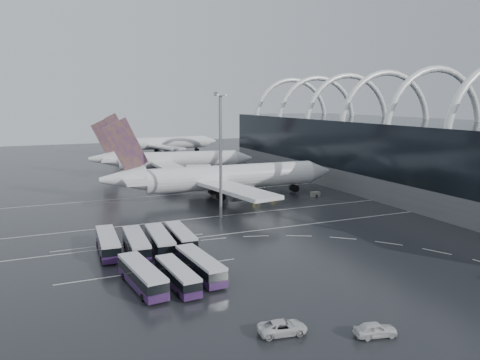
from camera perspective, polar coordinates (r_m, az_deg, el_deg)
name	(u,v)px	position (r m, az deg, el deg)	size (l,w,h in m)	color
ground	(249,228)	(96.44, 1.08, -5.93)	(420.00, 420.00, 0.00)	black
terminal	(413,153)	(145.36, 20.33, 3.16)	(42.00, 160.00, 34.90)	#585A5D
lane_marking_near	(253,231)	(94.69, 1.58, -6.22)	(120.00, 0.25, 0.01)	beige
lane_marking_mid	(227,215)	(107.11, -1.59, -4.33)	(120.00, 0.25, 0.01)	beige
lane_marking_far	(190,193)	(132.88, -6.09, -1.60)	(120.00, 0.25, 0.01)	beige
bus_bay_line_south	(150,271)	(74.70, -10.89, -10.85)	(28.00, 0.25, 0.01)	beige
bus_bay_line_north	(131,242)	(89.59, -13.15, -7.42)	(28.00, 0.25, 0.01)	beige
airliner_main	(221,178)	(124.54, -2.37, 0.24)	(64.57, 56.69, 21.89)	white
airliner_gate_b	(170,160)	(166.34, -8.50, 2.37)	(56.93, 50.42, 19.84)	white
airliner_gate_c	(160,144)	(230.96, -9.72, 4.40)	(56.10, 51.90, 20.04)	white
bus_row_near_a	(108,243)	(83.94, -15.82, -7.41)	(3.68, 13.62, 3.32)	#30143F
bus_row_near_b	(136,244)	(82.25, -12.54, -7.62)	(3.77, 13.73, 3.35)	#30143F
bus_row_near_c	(160,241)	(83.18, -9.77, -7.33)	(3.80, 13.70, 3.34)	#30143F
bus_row_near_d	(180,237)	(85.25, -7.28, -6.91)	(3.36, 12.95, 3.17)	#30143F
bus_row_far_a	(142,276)	(68.08, -11.85, -11.35)	(4.59, 13.60, 3.28)	#30143F
bus_row_far_b	(177,276)	(67.83, -7.63, -11.47)	(3.60, 12.14, 2.95)	#30143F
bus_row_far_c	(200,265)	(70.98, -4.89, -10.32)	(4.00, 13.18, 3.20)	#30143F
van_curve_a	(283,327)	(55.40, 5.21, -17.45)	(2.62, 5.68, 1.58)	silver
van_curve_b	(375,329)	(56.73, 16.18, -17.09)	(1.94, 4.83, 1.65)	silver
floodlight_mast	(220,140)	(102.64, -2.40, 4.93)	(2.13, 2.13, 27.73)	gray
gse_cart_belly_a	(274,197)	(124.31, 4.22, -2.11)	(2.05, 1.21, 1.12)	gold
gse_cart_belly_b	(261,190)	(133.91, 2.62, -1.20)	(2.24, 1.32, 1.22)	slate
gse_cart_belly_c	(256,200)	(120.78, 1.91, -2.42)	(2.20, 1.30, 1.20)	gold
gse_cart_belly_d	(315,194)	(129.22, 9.16, -1.71)	(2.37, 1.40, 1.29)	slate
gse_cart_belly_e	(237,191)	(131.93, -0.42, -1.36)	(2.21, 1.31, 1.21)	gold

